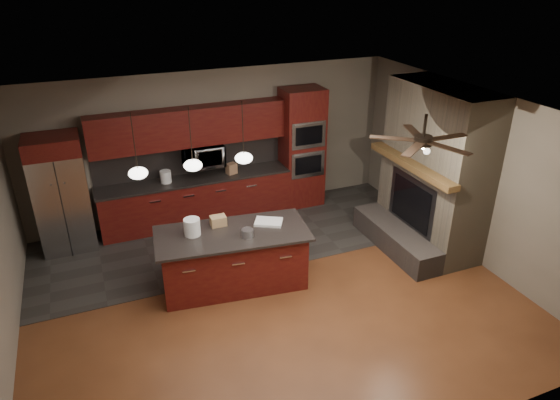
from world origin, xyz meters
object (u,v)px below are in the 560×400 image
kitchen_island (233,258)px  paint_can (247,233)px  paint_tray (269,222)px  cardboard_box (218,221)px  oven_tower (302,148)px  microwave (203,155)px  white_bucket (192,227)px  counter_bucket (166,177)px  refrigerator (61,194)px  counter_box (231,169)px

kitchen_island → paint_can: bearing=-41.5°
paint_tray → cardboard_box: 0.77m
oven_tower → cardboard_box: oven_tower is taller
paint_tray → cardboard_box: size_ratio=1.75×
microwave → cardboard_box: microwave is taller
paint_tray → white_bucket: bearing=-155.0°
paint_can → paint_tray: 0.50m
microwave → counter_bucket: (-0.73, -0.05, -0.29)m
white_bucket → kitchen_island: bearing=-15.2°
cardboard_box → oven_tower: bearing=41.1°
white_bucket → paint_tray: 1.17m
microwave → cardboard_box: size_ratio=3.13×
paint_can → cardboard_box: 0.57m
oven_tower → refrigerator: size_ratio=1.18×
oven_tower → paint_tray: size_ratio=5.80×
kitchen_island → white_bucket: bearing=171.8°
microwave → kitchen_island: bearing=-94.4°
white_bucket → microwave: bearing=71.2°
refrigerator → counter_box: bearing=0.6°
counter_box → oven_tower: bearing=-15.3°
oven_tower → counter_bucket: size_ratio=10.55×
refrigerator → white_bucket: refrigerator is taller
refrigerator → counter_box: (2.98, 0.03, -0.01)m
paint_can → oven_tower: bearing=51.0°
counter_box → refrigerator: bearing=163.7°
counter_bucket → counter_box: counter_bucket is taller
microwave → refrigerator: 2.50m
oven_tower → microwave: (-1.98, 0.06, 0.11)m
white_bucket → counter_box: (1.23, 2.05, -0.05)m
oven_tower → counter_box: bearing=-178.3°
refrigerator → paint_can: size_ratio=11.65×
paint_can → counter_box: size_ratio=0.86×
refrigerator → kitchen_island: refrigerator is taller
paint_can → counter_bucket: (-0.72, 2.45, 0.03)m
kitchen_island → paint_tray: bearing=13.0°
refrigerator → counter_box: size_ratio=10.02×
paint_can → counter_box: counter_box is taller
oven_tower → paint_can: size_ratio=13.69×
paint_can → paint_tray: (0.43, 0.26, -0.04)m
refrigerator → counter_bucket: refrigerator is taller
white_bucket → refrigerator: bearing=130.9°
microwave → paint_can: (-0.00, -2.50, -0.32)m
microwave → counter_box: (0.50, -0.10, -0.30)m
kitchen_island → paint_can: paint_can is taller
microwave → white_bucket: microwave is taller
oven_tower → paint_tray: (-1.55, -2.18, -0.25)m
refrigerator → white_bucket: bearing=-49.1°
oven_tower → cardboard_box: 3.01m
counter_bucket → counter_box: bearing=-2.3°
refrigerator → paint_tray: 3.60m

